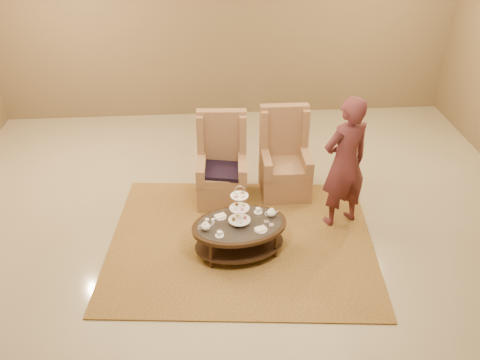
{
  "coord_description": "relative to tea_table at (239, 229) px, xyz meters",
  "views": [
    {
      "loc": [
        -0.45,
        -5.2,
        4.11
      ],
      "look_at": [
        -0.04,
        0.2,
        0.82
      ],
      "focal_mm": 40.0,
      "sensor_mm": 36.0,
      "label": 1
    }
  ],
  "objects": [
    {
      "name": "armchair_left",
      "position": [
        -0.14,
        1.25,
        0.07
      ],
      "size": [
        0.71,
        0.73,
        1.24
      ],
      "rotation": [
        0.0,
        0.0,
        -0.06
      ],
      "color": "#9C6F49",
      "rests_on": "ground"
    },
    {
      "name": "tea_table",
      "position": [
        0.0,
        0.0,
        0.0
      ],
      "size": [
        1.26,
        0.97,
        0.95
      ],
      "rotation": [
        0.0,
        0.0,
        0.18
      ],
      "color": "black",
      "rests_on": "ground"
    },
    {
      "name": "person",
      "position": [
        1.34,
        0.54,
        0.54
      ],
      "size": [
        0.75,
        0.63,
        1.76
      ],
      "rotation": [
        0.0,
        0.0,
        3.52
      ],
      "color": "#532325",
      "rests_on": "ground"
    },
    {
      "name": "ground",
      "position": [
        0.07,
        0.12,
        -0.34
      ],
      "size": [
        8.0,
        8.0,
        0.0
      ],
      "primitive_type": "plane",
      "color": "tan",
      "rests_on": "ground"
    },
    {
      "name": "wall_back",
      "position": [
        0.07,
        4.12,
        1.41
      ],
      "size": [
        8.0,
        0.04,
        3.5
      ],
      "primitive_type": "cube",
      "color": "olive",
      "rests_on": "ground"
    },
    {
      "name": "ceiling",
      "position": [
        0.07,
        0.12,
        -0.34
      ],
      "size": [
        8.0,
        8.0,
        0.02
      ],
      "primitive_type": "cube",
      "color": "white",
      "rests_on": "ground"
    },
    {
      "name": "rug",
      "position": [
        0.04,
        0.2,
        -0.34
      ],
      "size": [
        3.48,
        3.0,
        0.02
      ],
      "rotation": [
        0.0,
        0.0,
        -0.1
      ],
      "color": "olive",
      "rests_on": "ground"
    },
    {
      "name": "armchair_right",
      "position": [
        0.73,
        1.37,
        0.07
      ],
      "size": [
        0.67,
        0.69,
        1.23
      ],
      "rotation": [
        0.0,
        0.0,
        -0.0
      ],
      "color": "#9C6F49",
      "rests_on": "ground"
    }
  ]
}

